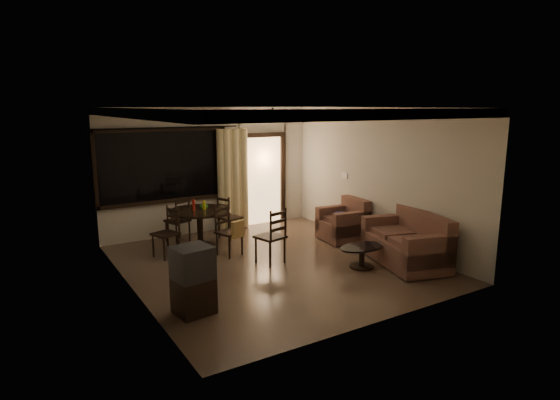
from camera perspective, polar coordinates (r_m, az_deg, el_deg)
ground at (r=8.62m, az=-0.86°, el=-7.77°), size 5.50×5.50×0.00m
room_shell at (r=10.02m, az=-3.14°, el=5.68°), size 5.50×6.70×5.50m
dining_table at (r=9.60m, az=-9.76°, el=-2.15°), size 1.23×1.23×0.99m
dining_chair_west at (r=9.18m, az=-13.67°, el=-5.03°), size 0.53×0.53×0.95m
dining_chair_east at (r=10.22m, az=-6.14°, el=-3.08°), size 0.53×0.53×0.95m
dining_chair_south at (r=9.06m, az=-6.15°, el=-4.84°), size 0.53×0.57×0.95m
dining_chair_north at (r=10.14m, az=-12.30°, el=-3.39°), size 0.53×0.53×0.95m
tv_cabinet at (r=6.62m, az=-10.53°, el=-9.58°), size 0.56×0.52×0.96m
sofa at (r=8.84m, az=15.35°, el=-5.15°), size 1.36×1.93×0.93m
armchair at (r=10.10m, az=7.89°, el=-2.85°), size 0.95×0.95×0.87m
coffee_table at (r=8.48m, az=9.94°, el=-6.41°), size 0.89×0.53×0.39m
side_chair at (r=8.57m, az=-1.13°, el=-5.71°), size 0.55×0.55×1.04m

